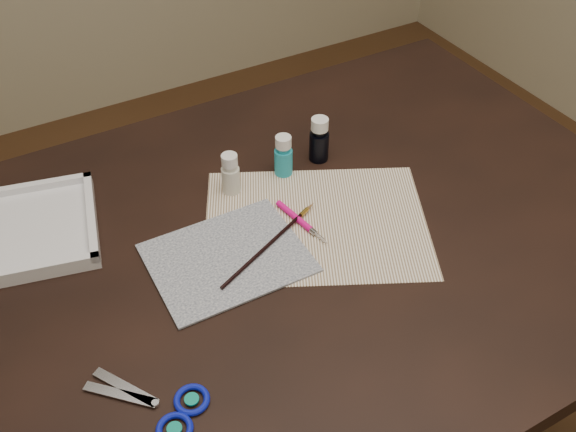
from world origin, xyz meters
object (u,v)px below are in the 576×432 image
paint_bottle_white (230,174)px  palette_tray (28,229)px  paper (316,223)px  scissors (142,403)px  canvas (227,258)px  paint_bottle_cyan (283,156)px  paint_bottle_navy (319,139)px

paint_bottle_white → palette_tray: 0.35m
paper → scissors: 0.42m
canvas → palette_tray: 0.34m
paint_bottle_cyan → paper: bearing=-96.8°
paper → paint_bottle_navy: paint_bottle_navy is taller
paint_bottle_navy → scissors: size_ratio=0.48×
canvas → paint_bottle_cyan: paint_bottle_cyan is taller
palette_tray → paint_bottle_cyan: bearing=-7.8°
scissors → paint_bottle_white: bearing=-86.3°
palette_tray → canvas: bearing=-38.7°
canvas → paint_bottle_white: (0.08, 0.15, 0.04)m
paint_bottle_white → palette_tray: paint_bottle_white is taller
paper → paint_bottle_navy: 0.19m
paper → paint_bottle_navy: bearing=57.5°
canvas → scissors: 0.28m
paint_bottle_cyan → scissors: (-0.40, -0.33, -0.04)m
scissors → palette_tray: 0.40m
paint_bottle_cyan → paint_bottle_white: bearing=179.7°
paint_bottle_white → paint_bottle_navy: size_ratio=0.89×
paint_bottle_cyan → paint_bottle_navy: 0.08m
canvas → palette_tray: (-0.26, 0.21, 0.01)m
paint_bottle_cyan → scissors: 0.52m
paper → paint_bottle_cyan: 0.15m
paper → canvas: (-0.17, -0.00, 0.00)m
paint_bottle_cyan → paint_bottle_navy: size_ratio=0.91×
paint_bottle_white → palette_tray: (-0.34, 0.06, -0.03)m
canvas → paint_bottle_navy: bearing=30.5°
paper → paint_bottle_white: 0.18m
palette_tray → paint_bottle_white: bearing=-10.1°
paint_bottle_white → scissors: 0.44m
paint_bottle_navy → paper: bearing=-122.5°
paint_bottle_cyan → scissors: paint_bottle_cyan is taller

